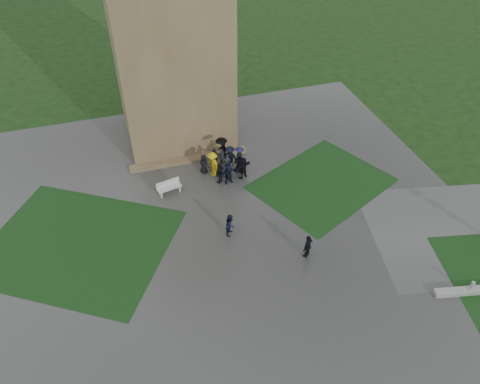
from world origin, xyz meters
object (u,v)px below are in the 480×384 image
object	(u,v)px
tower	(167,23)
pedestrian_near	(308,246)
bench	(169,187)
pedestrian_mid	(231,224)

from	to	relation	value
tower	pedestrian_near	world-z (taller)	tower
bench	pedestrian_mid	world-z (taller)	pedestrian_mid
bench	pedestrian_mid	distance (m)	5.92
pedestrian_near	pedestrian_mid	bearing A→B (deg)	-76.42
tower	bench	size ratio (longest dim) A/B	10.10
bench	pedestrian_mid	size ratio (longest dim) A/B	1.14
tower	pedestrian_mid	size ratio (longest dim) A/B	11.56
tower	bench	world-z (taller)	tower
tower	pedestrian_mid	world-z (taller)	tower
pedestrian_mid	pedestrian_near	xyz separation A→B (m)	(3.85, -3.19, 0.05)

